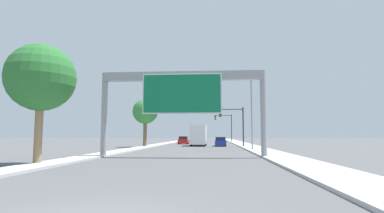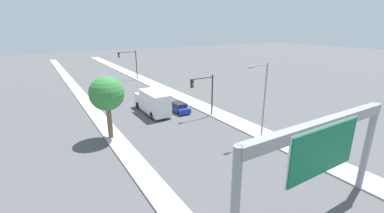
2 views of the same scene
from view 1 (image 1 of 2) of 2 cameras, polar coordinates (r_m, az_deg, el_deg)
sidewalk_right at (r=66.12m, az=8.84°, el=-6.83°), size 3.00×120.00×0.15m
median_strip_left at (r=66.64m, az=-4.22°, el=-6.87°), size 2.00×120.00×0.15m
sign_gantry at (r=24.17m, az=-1.89°, el=2.93°), size 13.38×0.73×6.90m
car_mid_right at (r=59.27m, az=-1.61°, el=-6.46°), size 1.88×4.51×1.48m
car_near_right at (r=47.79m, az=5.43°, el=-6.72°), size 1.72×4.46×1.44m
truck_box_primary at (r=49.24m, az=1.29°, el=-5.53°), size 2.43×8.28×3.31m
traffic_light_near_intersection at (r=44.04m, az=8.19°, el=-2.63°), size 3.68×0.32×5.80m
traffic_light_mid_block at (r=74.00m, az=6.51°, el=-3.22°), size 4.40×0.32×6.82m
palm_tree_foreground at (r=20.55m, az=-26.81°, el=4.85°), size 4.11×4.11×7.35m
palm_tree_background at (r=44.67m, az=-8.88°, el=-0.99°), size 3.72×3.72×7.11m
street_lamp_right at (r=34.90m, az=10.74°, el=-0.01°), size 2.68×0.28×8.46m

